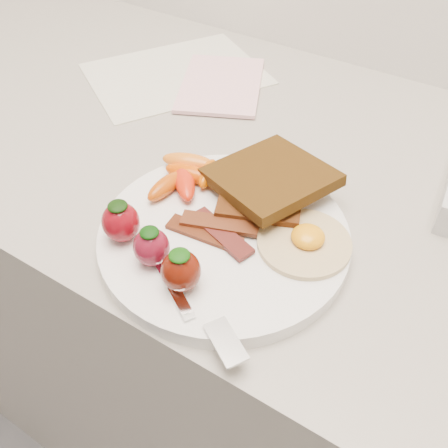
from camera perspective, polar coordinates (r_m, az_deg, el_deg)
The scene contains 11 objects.
counter at distance 0.99m, azimuth 5.37°, elevation -14.25°, with size 2.00×0.60×0.90m, color gray.
plate at distance 0.54m, azimuth 0.00°, elevation -1.43°, with size 0.27×0.27×0.02m, color white.
toast_lower at distance 0.57m, azimuth 4.28°, elevation 3.32°, with size 0.09×0.09×0.01m, color black.
toast_upper at distance 0.57m, azimuth 5.33°, elevation 5.39°, with size 0.12×0.12×0.01m, color black.
fried_egg at distance 0.52m, azimuth 9.27°, elevation -1.93°, with size 0.10×0.10×0.02m.
bacon_strips at distance 0.53m, azimuth -1.02°, elevation -0.68°, with size 0.10×0.06×0.01m.
baby_carrots at distance 0.59m, azimuth -4.29°, elevation 5.63°, with size 0.08×0.10×0.02m.
strawberries at distance 0.49m, azimuth -8.54°, elevation -2.35°, with size 0.13×0.06×0.05m.
fork at distance 0.47m, azimuth -3.73°, elevation -9.04°, with size 0.17×0.09×0.00m.
paper_sheet at distance 0.85m, azimuth -5.52°, elevation 16.71°, with size 0.20×0.27×0.00m, color beige.
notepad at distance 0.81m, azimuth -0.32°, elevation 15.68°, with size 0.12×0.18×0.01m, color #FBBBC3.
Camera 1 is at (0.20, 1.22, 1.30)m, focal length 40.00 mm.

